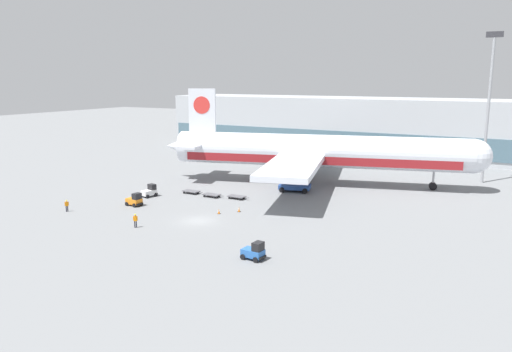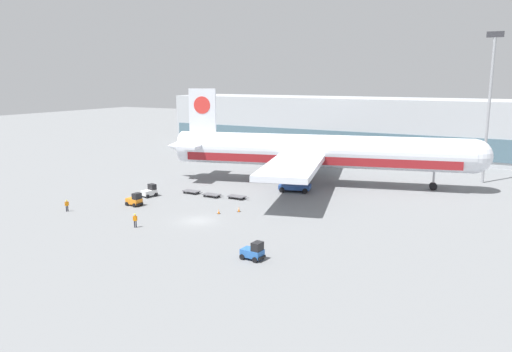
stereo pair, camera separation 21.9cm
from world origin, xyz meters
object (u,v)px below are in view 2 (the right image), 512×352
baggage_tug_far (135,200)px  traffic_cone_near (219,211)px  baggage_dolly_second (212,195)px  ground_crew_far (135,219)px  baggage_dolly_lead (191,191)px  ground_crew_near (67,205)px  baggage_tug_mid (150,191)px  baggage_tug_foreground (254,252)px  scissor_lift_loader (295,179)px  baggage_dolly_third (237,196)px  airplane_main (314,152)px  traffic_cone_far (239,209)px  light_mast (490,99)px

baggage_tug_far → traffic_cone_near: 13.74m
baggage_dolly_second → traffic_cone_near: traffic_cone_near is taller
baggage_tug_far → ground_crew_far: bearing=-42.4°
baggage_dolly_lead → ground_crew_near: ground_crew_near is taller
ground_crew_far → baggage_tug_mid: bearing=90.3°
baggage_tug_foreground → traffic_cone_near: baggage_tug_foreground is taller
ground_crew_near → scissor_lift_loader: bearing=-6.9°
scissor_lift_loader → baggage_dolly_lead: (-14.41, -9.85, -1.69)m
baggage_dolly_third → traffic_cone_near: 9.14m
airplane_main → traffic_cone_far: 23.71m
traffic_cone_near → traffic_cone_far: traffic_cone_far is taller
baggage_dolly_third → baggage_tug_mid: bearing=-156.7°
baggage_tug_mid → baggage_dolly_lead: (4.62, 4.98, -0.49)m
baggage_tug_mid → ground_crew_far: size_ratio=1.47×
traffic_cone_near → traffic_cone_far: size_ratio=0.92×
baggage_dolly_second → traffic_cone_near: size_ratio=5.45×
baggage_tug_foreground → baggage_tug_mid: size_ratio=0.95×
traffic_cone_near → baggage_tug_mid: bearing=167.4°
baggage_tug_foreground → baggage_tug_far: size_ratio=0.99×
light_mast → ground_crew_far: size_ratio=14.64×
airplane_main → baggage_tug_foreground: airplane_main is taller
ground_crew_far → traffic_cone_near: (5.80, 10.74, -0.76)m
baggage_tug_far → ground_crew_near: 9.58m
light_mast → baggage_dolly_second: bearing=-138.4°
baggage_tug_foreground → baggage_dolly_lead: (-23.97, 21.98, -0.49)m
baggage_dolly_lead → baggage_dolly_third: 8.57m
scissor_lift_loader → baggage_dolly_second: 14.49m
baggage_dolly_third → ground_crew_near: (-17.56, -18.29, 0.62)m
scissor_lift_loader → baggage_dolly_second: size_ratio=1.56×
ground_crew_far → baggage_tug_foreground: bearing=-42.4°
scissor_lift_loader → traffic_cone_far: scissor_lift_loader is taller
airplane_main → ground_crew_far: size_ratio=31.03×
light_mast → baggage_dolly_lead: (-41.79, -32.72, -14.92)m
baggage_dolly_second → airplane_main: bearing=59.4°
baggage_tug_foreground → baggage_tug_far: bearing=161.7°
ground_crew_far → scissor_lift_loader: bearing=38.2°
scissor_lift_loader → baggage_dolly_second: (-10.04, -10.31, -1.69)m
baggage_dolly_second → ground_crew_far: ground_crew_far is taller
airplane_main → baggage_dolly_lead: bearing=-146.7°
baggage_tug_foreground → ground_crew_far: baggage_tug_foreground is taller
light_mast → airplane_main: 32.56m
ground_crew_far → baggage_tug_far: bearing=98.4°
baggage_dolly_lead → traffic_cone_far: bearing=-24.6°
ground_crew_near → ground_crew_far: size_ratio=0.94×
scissor_lift_loader → ground_crew_far: bearing=-122.7°
baggage_tug_mid → baggage_tug_far: (1.93, -5.69, 0.00)m
baggage_dolly_second → baggage_dolly_third: (4.19, 0.87, 0.00)m
airplane_main → ground_crew_far: bearing=-120.4°
baggage_tug_far → traffic_cone_far: 16.17m
baggage_tug_far → baggage_dolly_second: (7.07, 10.22, -0.49)m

